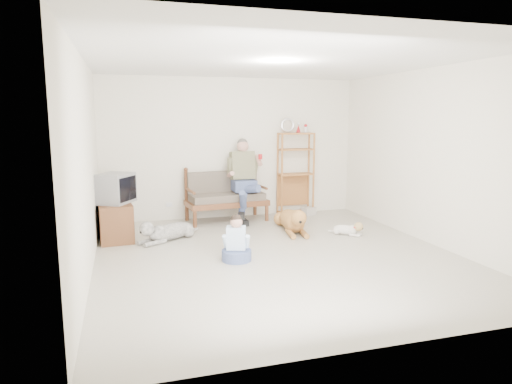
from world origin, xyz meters
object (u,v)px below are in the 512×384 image
object	(u,v)px
loveseat	(226,195)
golden_retriever	(293,220)
etagere	(296,173)
tv_stand	(115,221)

from	to	relation	value
loveseat	golden_retriever	distance (m)	1.51
golden_retriever	etagere	bearing A→B (deg)	75.42
etagere	golden_retriever	bearing A→B (deg)	-112.95
loveseat	etagere	xyz separation A→B (m)	(1.46, 0.11, 0.36)
loveseat	golden_retriever	size ratio (longest dim) A/B	1.03
loveseat	tv_stand	bearing A→B (deg)	-162.67
tv_stand	loveseat	bearing A→B (deg)	18.24
loveseat	tv_stand	distance (m)	2.21
loveseat	tv_stand	xyz separation A→B (m)	(-2.02, -0.86, -0.19)
loveseat	golden_retriever	bearing A→B (deg)	-57.36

